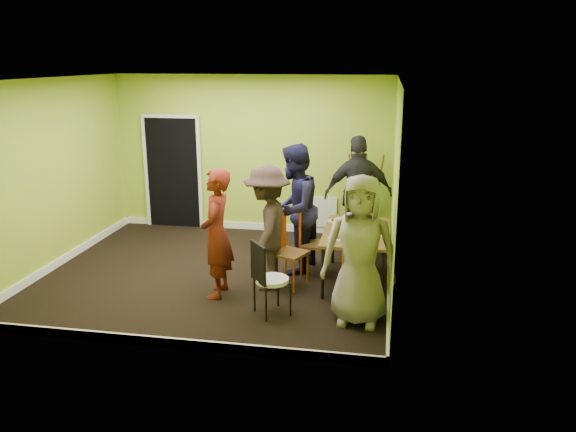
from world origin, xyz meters
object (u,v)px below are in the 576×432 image
object	(u,v)px
chair_bentwood	(267,275)
person_standing	(217,234)
dining_table	(357,234)
thermos	(349,223)
chair_front_end	(356,274)
person_left_far	(294,209)
person_back_end	(358,194)
chair_left_far	(309,238)
chair_back_end	(360,215)
blue_bottle	(368,231)
person_left_near	(267,228)
orange_bottle	(354,223)
easel	(365,197)
person_front_end	(360,251)
chair_left_near	(284,245)

from	to	relation	value
chair_bentwood	person_standing	world-z (taller)	person_standing
dining_table	thermos	world-z (taller)	thermos
chair_front_end	chair_bentwood	distance (m)	1.09
person_left_far	person_back_end	distance (m)	1.41
chair_left_far	chair_back_end	xyz separation A→B (m)	(0.68, 1.03, 0.09)
dining_table	chair_bentwood	xyz separation A→B (m)	(-1.00, -1.29, -0.17)
chair_bentwood	blue_bottle	size ratio (longest dim) A/B	4.77
person_left_near	person_back_end	xyz separation A→B (m)	(1.12, 1.79, 0.09)
chair_left_far	chair_back_end	size ratio (longest dim) A/B	1.07
chair_left_far	person_standing	bearing A→B (deg)	-50.01
person_left_far	blue_bottle	bearing A→B (deg)	74.24
person_left_far	orange_bottle	bearing A→B (deg)	99.32
chair_back_end	easel	size ratio (longest dim) A/B	0.60
chair_left_far	person_front_end	world-z (taller)	person_front_end
chair_left_far	person_left_near	distance (m)	0.83
chair_front_end	thermos	xyz separation A→B (m)	(-0.17, 1.11, 0.32)
dining_table	person_left_far	bearing A→B (deg)	164.07
chair_front_end	person_back_end	distance (m)	2.49
dining_table	person_back_end	world-z (taller)	person_back_end
chair_front_end	easel	xyz separation A→B (m)	(-0.04, 3.06, 0.22)
chair_left_near	chair_bentwood	size ratio (longest dim) A/B	1.08
blue_bottle	person_back_end	size ratio (longest dim) A/B	0.10
chair_front_end	person_back_end	world-z (taller)	person_back_end
chair_left_far	orange_bottle	size ratio (longest dim) A/B	11.45
dining_table	orange_bottle	xyz separation A→B (m)	(-0.06, 0.23, 0.10)
chair_left_far	person_left_far	xyz separation A→B (m)	(-0.23, 0.09, 0.40)
chair_left_near	easel	bearing A→B (deg)	178.86
easel	person_standing	world-z (taller)	person_standing
blue_bottle	orange_bottle	bearing A→B (deg)	112.08
chair_bentwood	blue_bottle	bearing A→B (deg)	92.09
chair_bentwood	person_left_far	bearing A→B (deg)	139.07
orange_bottle	person_standing	distance (m)	2.01
chair_front_end	easel	size ratio (longest dim) A/B	0.62
chair_left_near	easel	xyz separation A→B (m)	(1.00, 2.27, 0.18)
chair_left_near	chair_back_end	xyz separation A→B (m)	(0.95, 1.50, 0.06)
chair_bentwood	blue_bottle	xyz separation A→B (m)	(1.16, 0.99, 0.33)
thermos	person_back_end	xyz separation A→B (m)	(0.05, 1.34, 0.09)
person_standing	person_left_near	bearing A→B (deg)	118.46
dining_table	chair_left_near	distance (m)	1.02
dining_table	person_back_end	xyz separation A→B (m)	(-0.06, 1.37, 0.25)
chair_back_end	easel	xyz separation A→B (m)	(0.05, 0.77, 0.11)
person_back_end	person_left_far	bearing A→B (deg)	37.58
chair_left_far	orange_bottle	xyz separation A→B (m)	(0.64, 0.05, 0.25)
easel	chair_bentwood	bearing A→B (deg)	-107.54
easel	blue_bottle	xyz separation A→B (m)	(0.13, -2.28, 0.10)
chair_left_far	person_left_near	xyz separation A→B (m)	(-0.48, -0.60, 0.31)
dining_table	person_front_end	xyz separation A→B (m)	(0.10, -1.28, 0.21)
dining_table	chair_bentwood	world-z (taller)	chair_bentwood
orange_bottle	person_front_end	world-z (taller)	person_front_end
dining_table	blue_bottle	size ratio (longest dim) A/B	7.56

